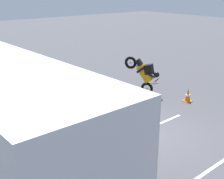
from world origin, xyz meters
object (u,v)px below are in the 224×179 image
at_px(spectator_far_right, 39,93).
at_px(traffic_cone, 188,95).
at_px(parked_motorcycle_dark, 9,102).
at_px(spectator_left, 85,116).
at_px(spectator_centre, 64,108).
at_px(stunt_motorcycle, 144,73).
at_px(parked_motorcycle_silver, 97,163).
at_px(spectator_far_left, 113,129).
at_px(spectator_right, 46,101).

relative_size(spectator_far_right, traffic_cone, 2.82).
distance_m(spectator_far_right, parked_motorcycle_dark, 1.61).
bearing_deg(spectator_left, spectator_far_right, 1.21).
height_order(spectator_left, spectator_centre, spectator_left).
xyz_separation_m(spectator_far_right, parked_motorcycle_dark, (1.32, 0.73, -0.58)).
bearing_deg(traffic_cone, spectator_left, 94.57).
relative_size(spectator_left, stunt_motorcycle, 0.96).
height_order(spectator_left, spectator_far_right, spectator_left).
xyz_separation_m(spectator_far_right, parked_motorcycle_silver, (-4.55, 0.65, -0.58)).
relative_size(spectator_far_left, spectator_left, 0.93).
distance_m(spectator_left, stunt_motorcycle, 5.65).
bearing_deg(spectator_far_left, spectator_centre, 6.88).
bearing_deg(parked_motorcycle_dark, spectator_centre, -166.83).
bearing_deg(traffic_cone, parked_motorcycle_silver, 107.20).
relative_size(spectator_far_left, parked_motorcycle_dark, 0.82).
bearing_deg(traffic_cone, spectator_right, 75.01).
bearing_deg(spectator_far_right, spectator_right, 168.90).
bearing_deg(parked_motorcycle_dark, stunt_motorcycle, -107.30).
bearing_deg(stunt_motorcycle, spectator_right, 93.86).
distance_m(spectator_right, stunt_motorcycle, 5.33).
relative_size(spectator_far_left, traffic_cone, 2.65).
distance_m(parked_motorcycle_silver, traffic_cone, 6.90).
height_order(parked_motorcycle_silver, parked_motorcycle_dark, same).
relative_size(spectator_far_left, stunt_motorcycle, 0.89).
bearing_deg(spectator_left, spectator_right, 6.34).
distance_m(spectator_centre, traffic_cone, 6.01).
xyz_separation_m(spectator_right, parked_motorcycle_dark, (2.19, 0.56, -0.55)).
xyz_separation_m(spectator_far_left, parked_motorcycle_dark, (5.40, 1.01, -0.51)).
xyz_separation_m(spectator_right, parked_motorcycle_silver, (-3.68, 0.48, -0.55)).
xyz_separation_m(spectator_far_left, stunt_motorcycle, (3.57, -4.87, 0.06)).
xyz_separation_m(spectator_centre, stunt_motorcycle, (1.34, -5.14, 0.02)).
relative_size(spectator_left, parked_motorcycle_silver, 0.88).
distance_m(spectator_far_left, spectator_centre, 2.25).
height_order(parked_motorcycle_silver, traffic_cone, parked_motorcycle_silver).
bearing_deg(parked_motorcycle_silver, stunt_motorcycle, -55.15).
relative_size(spectator_left, traffic_cone, 2.86).
distance_m(parked_motorcycle_dark, stunt_motorcycle, 6.18).
xyz_separation_m(spectator_centre, parked_motorcycle_silver, (-2.70, 0.66, -0.55)).
relative_size(spectator_centre, parked_motorcycle_silver, 0.85).
height_order(spectator_centre, traffic_cone, spectator_centre).
relative_size(spectator_centre, spectator_far_right, 0.97).
bearing_deg(parked_motorcycle_dark, spectator_right, -165.64).
relative_size(spectator_right, parked_motorcycle_dark, 0.84).
distance_m(spectator_far_left, spectator_far_right, 4.10).
bearing_deg(traffic_cone, spectator_centre, 83.67).
distance_m(spectator_right, spectator_far_right, 0.89).
bearing_deg(stunt_motorcycle, parked_motorcycle_silver, 124.85).
bearing_deg(parked_motorcycle_dark, traffic_cone, -119.83).
bearing_deg(stunt_motorcycle, traffic_cone, -158.27).
xyz_separation_m(spectator_left, parked_motorcycle_silver, (-1.57, 0.71, -0.60)).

